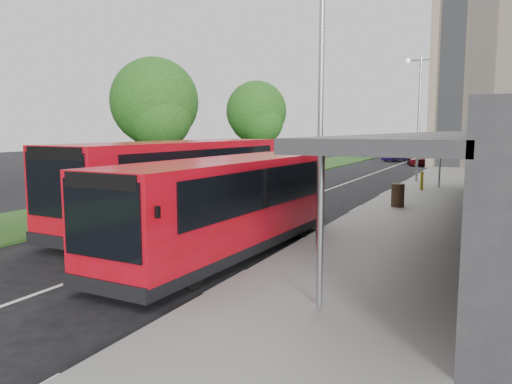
% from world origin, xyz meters
% --- Properties ---
extents(ground, '(120.00, 120.00, 0.00)m').
position_xyz_m(ground, '(0.00, 0.00, 0.00)').
color(ground, black).
rests_on(ground, ground).
extents(pavement, '(5.00, 80.00, 0.15)m').
position_xyz_m(pavement, '(6.00, 20.00, 0.07)').
color(pavement, gray).
rests_on(pavement, ground).
extents(grass_verge, '(5.00, 80.00, 0.10)m').
position_xyz_m(grass_verge, '(-7.00, 20.00, 0.05)').
color(grass_verge, '#224C18').
rests_on(grass_verge, ground).
extents(lane_centre_line, '(0.12, 70.00, 0.01)m').
position_xyz_m(lane_centre_line, '(0.00, 15.00, 0.01)').
color(lane_centre_line, silver).
rests_on(lane_centre_line, ground).
extents(kerb_dashes, '(0.12, 56.00, 0.01)m').
position_xyz_m(kerb_dashes, '(3.30, 19.00, 0.01)').
color(kerb_dashes, silver).
rests_on(kerb_dashes, ground).
extents(tree_mid, '(4.49, 4.49, 7.19)m').
position_xyz_m(tree_mid, '(-7.01, 9.05, 4.64)').
color(tree_mid, '#352415').
rests_on(tree_mid, ground).
extents(tree_far, '(4.41, 4.41, 7.04)m').
position_xyz_m(tree_far, '(-7.01, 21.05, 4.54)').
color(tree_far, '#352415').
rests_on(tree_far, ground).
extents(lamp_post_near, '(1.44, 0.28, 8.00)m').
position_xyz_m(lamp_post_near, '(4.12, 2.00, 4.72)').
color(lamp_post_near, gray).
rests_on(lamp_post_near, pavement).
extents(lamp_post_far, '(1.44, 0.28, 8.00)m').
position_xyz_m(lamp_post_far, '(4.12, 22.00, 4.72)').
color(lamp_post_far, gray).
rests_on(lamp_post_far, pavement).
extents(bus_main, '(2.90, 9.74, 2.72)m').
position_xyz_m(bus_main, '(2.05, 0.27, 1.40)').
color(bus_main, '#B8091D').
rests_on(bus_main, ground).
extents(bus_second, '(3.34, 11.10, 3.11)m').
position_xyz_m(bus_second, '(-1.79, 3.36, 1.59)').
color(bus_second, '#B8091D').
rests_on(bus_second, ground).
extents(litter_bin, '(0.69, 0.69, 1.02)m').
position_xyz_m(litter_bin, '(5.03, 10.38, 0.66)').
color(litter_bin, '#322214').
rests_on(litter_bin, pavement).
extents(bollard, '(0.22, 0.22, 1.04)m').
position_xyz_m(bollard, '(5.16, 17.18, 0.67)').
color(bollard, yellow).
rests_on(bollard, pavement).
extents(car_near, '(2.48, 4.23, 1.35)m').
position_xyz_m(car_near, '(1.83, 39.04, 0.67)').
color(car_near, '#5E0D11').
rests_on(car_near, ground).
extents(car_far, '(2.57, 3.90, 1.22)m').
position_xyz_m(car_far, '(-1.27, 44.84, 0.61)').
color(car_far, navy).
rests_on(car_far, ground).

